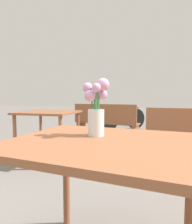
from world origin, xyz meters
TOP-DOWN VIEW (x-y plane):
  - table_front at (0.00, 0.00)m, footprint 0.99×0.80m
  - flower_vase at (-0.08, 0.09)m, footprint 0.15×0.13m
  - bench_middle at (-0.68, 2.84)m, footprint 1.46×0.63m
  - table_back at (-1.31, 1.62)m, footprint 0.88×0.83m
  - bicycle at (-0.53, 4.59)m, footprint 1.30×1.00m

SIDE VIEW (x-z plane):
  - bicycle at x=-0.53m, z-range -0.04..0.72m
  - bench_middle at x=-0.68m, z-range 0.03..0.88m
  - table_front at x=0.00m, z-range 0.26..1.02m
  - table_back at x=-1.31m, z-range 0.27..1.02m
  - flower_vase at x=-0.08m, z-range 0.74..1.05m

